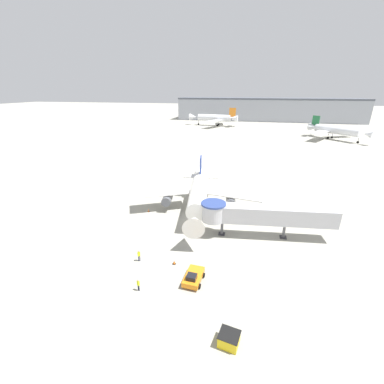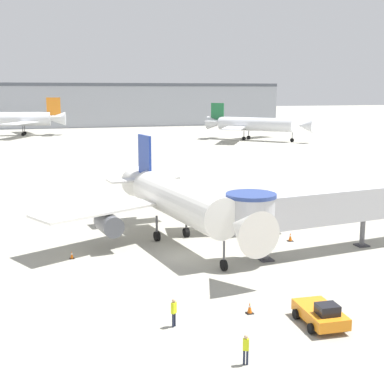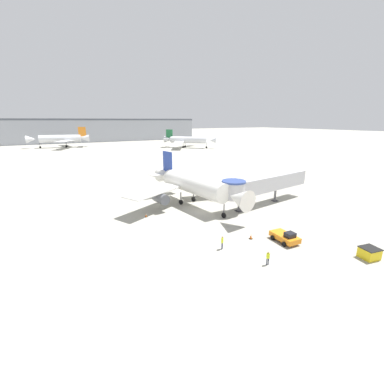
{
  "view_description": "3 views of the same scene",
  "coord_description": "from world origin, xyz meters",
  "px_view_note": "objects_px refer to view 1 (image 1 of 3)",
  "views": [
    {
      "loc": [
        9.37,
        -41.11,
        23.02
      ],
      "look_at": [
        -1.17,
        4.36,
        4.22
      ],
      "focal_mm": 24.0,
      "sensor_mm": 36.0,
      "label": 1
    },
    {
      "loc": [
        -12.73,
        -41.93,
        13.91
      ],
      "look_at": [
        1.59,
        4.32,
        4.68
      ],
      "focal_mm": 50.0,
      "sensor_mm": 36.0,
      "label": 2
    },
    {
      "loc": [
        -22.27,
        -36.75,
        15.64
      ],
      "look_at": [
        -1.05,
        1.84,
        3.26
      ],
      "focal_mm": 24.0,
      "sensor_mm": 36.0,
      "label": 3
    }
  ],
  "objects_px": {
    "main_airplane": "(199,194)",
    "jet_bridge": "(258,214)",
    "service_container_yellow": "(229,339)",
    "ground_crew_marshaller": "(139,255)",
    "traffic_cone_near_nose": "(174,262)",
    "pushback_tug_orange": "(193,277)",
    "ground_crew_wing_walker": "(138,284)",
    "background_jet_green_tail": "(335,130)",
    "background_jet_orange_tail": "(215,118)",
    "traffic_cone_port_wing": "(149,210)",
    "traffic_cone_starboard_wing": "(250,222)"
  },
  "relations": [
    {
      "from": "main_airplane",
      "to": "traffic_cone_near_nose",
      "type": "relative_size",
      "value": 34.77
    },
    {
      "from": "traffic_cone_port_wing",
      "to": "background_jet_green_tail",
      "type": "height_order",
      "value": "background_jet_green_tail"
    },
    {
      "from": "service_container_yellow",
      "to": "ground_crew_wing_walker",
      "type": "distance_m",
      "value": 12.38
    },
    {
      "from": "traffic_cone_near_nose",
      "to": "service_container_yellow",
      "type": "bearing_deg",
      "value": -50.56
    },
    {
      "from": "background_jet_orange_tail",
      "to": "ground_crew_wing_walker",
      "type": "bearing_deg",
      "value": 13.04
    },
    {
      "from": "jet_bridge",
      "to": "background_jet_orange_tail",
      "type": "height_order",
      "value": "background_jet_orange_tail"
    },
    {
      "from": "service_container_yellow",
      "to": "traffic_cone_near_nose",
      "type": "distance_m",
      "value": 13.69
    },
    {
      "from": "pushback_tug_orange",
      "to": "ground_crew_marshaller",
      "type": "height_order",
      "value": "ground_crew_marshaller"
    },
    {
      "from": "main_airplane",
      "to": "background_jet_green_tail",
      "type": "bearing_deg",
      "value": 54.05
    },
    {
      "from": "pushback_tug_orange",
      "to": "background_jet_orange_tail",
      "type": "bearing_deg",
      "value": 100.87
    },
    {
      "from": "ground_crew_marshaller",
      "to": "ground_crew_wing_walker",
      "type": "bearing_deg",
      "value": 73.01
    },
    {
      "from": "pushback_tug_orange",
      "to": "traffic_cone_port_wing",
      "type": "xyz_separation_m",
      "value": [
        -13.24,
        17.58,
        -0.39
      ]
    },
    {
      "from": "traffic_cone_near_nose",
      "to": "traffic_cone_port_wing",
      "type": "bearing_deg",
      "value": 123.66
    },
    {
      "from": "main_airplane",
      "to": "jet_bridge",
      "type": "relative_size",
      "value": 1.2
    },
    {
      "from": "jet_bridge",
      "to": "traffic_cone_near_nose",
      "type": "relative_size",
      "value": 28.87
    },
    {
      "from": "pushback_tug_orange",
      "to": "traffic_cone_port_wing",
      "type": "distance_m",
      "value": 22.02
    },
    {
      "from": "ground_crew_marshaller",
      "to": "jet_bridge",
      "type": "bearing_deg",
      "value": 172.89
    },
    {
      "from": "jet_bridge",
      "to": "ground_crew_marshaller",
      "type": "bearing_deg",
      "value": -153.93
    },
    {
      "from": "traffic_cone_starboard_wing",
      "to": "jet_bridge",
      "type": "bearing_deg",
      "value": -74.46
    },
    {
      "from": "background_jet_orange_tail",
      "to": "service_container_yellow",
      "type": "bearing_deg",
      "value": 17.0
    },
    {
      "from": "service_container_yellow",
      "to": "ground_crew_marshaller",
      "type": "height_order",
      "value": "ground_crew_marshaller"
    },
    {
      "from": "jet_bridge",
      "to": "ground_crew_wing_walker",
      "type": "distance_m",
      "value": 21.63
    },
    {
      "from": "jet_bridge",
      "to": "service_container_yellow",
      "type": "xyz_separation_m",
      "value": [
        -2.59,
        -20.82,
        -3.45
      ]
    },
    {
      "from": "main_airplane",
      "to": "service_container_yellow",
      "type": "bearing_deg",
      "value": -80.93
    },
    {
      "from": "jet_bridge",
      "to": "pushback_tug_orange",
      "type": "distance_m",
      "value": 15.64
    },
    {
      "from": "pushback_tug_orange",
      "to": "background_jet_orange_tail",
      "type": "distance_m",
      "value": 151.22
    },
    {
      "from": "pushback_tug_orange",
      "to": "background_jet_green_tail",
      "type": "distance_m",
      "value": 121.61
    },
    {
      "from": "pushback_tug_orange",
      "to": "background_jet_orange_tail",
      "type": "relative_size",
      "value": 0.11
    },
    {
      "from": "main_airplane",
      "to": "jet_bridge",
      "type": "bearing_deg",
      "value": -38.59
    },
    {
      "from": "pushback_tug_orange",
      "to": "traffic_cone_starboard_wing",
      "type": "bearing_deg",
      "value": 71.77
    },
    {
      "from": "jet_bridge",
      "to": "traffic_cone_port_wing",
      "type": "distance_m",
      "value": 21.93
    },
    {
      "from": "main_airplane",
      "to": "background_jet_green_tail",
      "type": "distance_m",
      "value": 105.13
    },
    {
      "from": "background_jet_green_tail",
      "to": "service_container_yellow",
      "type": "bearing_deg",
      "value": -151.36
    },
    {
      "from": "ground_crew_wing_walker",
      "to": "service_container_yellow",
      "type": "bearing_deg",
      "value": -178.45
    },
    {
      "from": "traffic_cone_starboard_wing",
      "to": "traffic_cone_port_wing",
      "type": "bearing_deg",
      "value": 178.24
    },
    {
      "from": "traffic_cone_port_wing",
      "to": "ground_crew_wing_walker",
      "type": "bearing_deg",
      "value": -71.11
    },
    {
      "from": "background_jet_green_tail",
      "to": "ground_crew_wing_walker",
      "type": "bearing_deg",
      "value": -156.95
    },
    {
      "from": "ground_crew_marshaller",
      "to": "ground_crew_wing_walker",
      "type": "relative_size",
      "value": 1.07
    },
    {
      "from": "jet_bridge",
      "to": "service_container_yellow",
      "type": "distance_m",
      "value": 21.26
    },
    {
      "from": "pushback_tug_orange",
      "to": "traffic_cone_port_wing",
      "type": "height_order",
      "value": "pushback_tug_orange"
    },
    {
      "from": "main_airplane",
      "to": "ground_crew_wing_walker",
      "type": "xyz_separation_m",
      "value": [
        -2.77,
        -22.66,
        -3.02
      ]
    },
    {
      "from": "service_container_yellow",
      "to": "traffic_cone_near_nose",
      "type": "xyz_separation_m",
      "value": [
        -8.7,
        10.57,
        -0.31
      ]
    },
    {
      "from": "ground_crew_marshaller",
      "to": "ground_crew_wing_walker",
      "type": "xyz_separation_m",
      "value": [
        2.34,
        -5.45,
        -0.07
      ]
    },
    {
      "from": "pushback_tug_orange",
      "to": "jet_bridge",
      "type": "bearing_deg",
      "value": 62.52
    },
    {
      "from": "traffic_cone_port_wing",
      "to": "background_jet_orange_tail",
      "type": "distance_m",
      "value": 132.57
    },
    {
      "from": "pushback_tug_orange",
      "to": "ground_crew_wing_walker",
      "type": "height_order",
      "value": "ground_crew_wing_walker"
    },
    {
      "from": "traffic_cone_starboard_wing",
      "to": "traffic_cone_near_nose",
      "type": "relative_size",
      "value": 1.09
    },
    {
      "from": "ground_crew_marshaller",
      "to": "background_jet_green_tail",
      "type": "xyz_separation_m",
      "value": [
        53.47,
        110.55,
        3.52
      ]
    },
    {
      "from": "traffic_cone_near_nose",
      "to": "background_jet_orange_tail",
      "type": "relative_size",
      "value": 0.02
    },
    {
      "from": "traffic_cone_near_nose",
      "to": "ground_crew_marshaller",
      "type": "relative_size",
      "value": 0.42
    }
  ]
}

